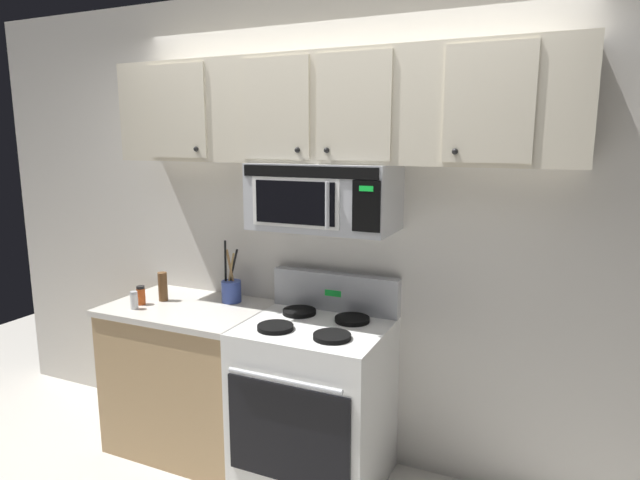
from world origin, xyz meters
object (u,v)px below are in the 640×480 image
at_px(over_range_microwave, 324,197).
at_px(utensil_crock_blue, 231,289).
at_px(stove_range, 315,400).
at_px(spice_jar, 141,295).
at_px(pepper_mill, 163,287).
at_px(salt_shaker, 134,300).

relative_size(over_range_microwave, utensil_crock_blue, 1.98).
distance_m(stove_range, utensil_crock_blue, 0.83).
xyz_separation_m(stove_range, over_range_microwave, (-0.00, 0.12, 1.11)).
distance_m(stove_range, spice_jar, 1.21).
relative_size(utensil_crock_blue, pepper_mill, 2.17).
xyz_separation_m(salt_shaker, spice_jar, (-0.03, 0.09, 0.00)).
height_order(utensil_crock_blue, salt_shaker, utensil_crock_blue).
xyz_separation_m(over_range_microwave, spice_jar, (-1.10, -0.21, -0.62)).
distance_m(salt_shaker, pepper_mill, 0.21).
relative_size(salt_shaker, pepper_mill, 0.60).
bearing_deg(pepper_mill, over_range_microwave, 5.30).
bearing_deg(over_range_microwave, stove_range, -89.86).
bearing_deg(utensil_crock_blue, over_range_microwave, -4.95).
height_order(utensil_crock_blue, pepper_mill, utensil_crock_blue).
xyz_separation_m(stove_range, spice_jar, (-1.10, -0.10, 0.49)).
xyz_separation_m(stove_range, utensil_crock_blue, (-0.64, 0.17, 0.51)).
relative_size(stove_range, utensil_crock_blue, 2.91).
relative_size(stove_range, spice_jar, 9.86).
bearing_deg(pepper_mill, salt_shaker, -101.68).
distance_m(over_range_microwave, pepper_mill, 1.19).
distance_m(stove_range, salt_shaker, 1.19).
height_order(pepper_mill, spice_jar, pepper_mill).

